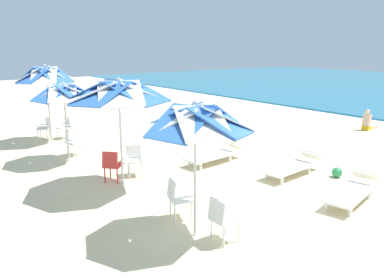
{
  "coord_description": "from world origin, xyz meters",
  "views": [
    {
      "loc": [
        5.27,
        -6.03,
        3.51
      ],
      "look_at": [
        -2.92,
        0.15,
        1.0
      ],
      "focal_mm": 35.21,
      "sensor_mm": 36.0,
      "label": 1
    }
  ],
  "objects_px": {
    "plastic_chair_2": "(112,164)",
    "beach_umbrella_3": "(46,76)",
    "plastic_chair_1": "(177,197)",
    "plastic_chair_5": "(65,126)",
    "beach_umbrella_0": "(195,120)",
    "plastic_chair_0": "(222,217)",
    "plastic_chair_3": "(134,158)",
    "beach_umbrella_2": "(64,93)",
    "beachgoer_seated": "(368,123)",
    "sun_lounger_2": "(215,154)",
    "sun_lounger_0": "(353,190)",
    "plastic_chair_4": "(74,141)",
    "plastic_chair_6": "(45,127)",
    "sun_lounger_1": "(293,165)",
    "beach_ball": "(337,172)",
    "beach_umbrella_1": "(119,92)"
  },
  "relations": [
    {
      "from": "plastic_chair_3",
      "to": "beach_umbrella_2",
      "type": "bearing_deg",
      "value": -156.69
    },
    {
      "from": "plastic_chair_5",
      "to": "plastic_chair_0",
      "type": "bearing_deg",
      "value": -2.88
    },
    {
      "from": "beach_umbrella_2",
      "to": "beachgoer_seated",
      "type": "relative_size",
      "value": 2.7
    },
    {
      "from": "sun_lounger_1",
      "to": "plastic_chair_2",
      "type": "bearing_deg",
      "value": -120.69
    },
    {
      "from": "beach_umbrella_0",
      "to": "sun_lounger_2",
      "type": "xyz_separation_m",
      "value": [
        -3.34,
        3.34,
        -1.97
      ]
    },
    {
      "from": "beach_umbrella_1",
      "to": "plastic_chair_3",
      "type": "distance_m",
      "value": 2.24
    },
    {
      "from": "beach_umbrella_3",
      "to": "plastic_chair_6",
      "type": "height_order",
      "value": "beach_umbrella_3"
    },
    {
      "from": "beach_umbrella_1",
      "to": "beachgoer_seated",
      "type": "bearing_deg",
      "value": 89.71
    },
    {
      "from": "sun_lounger_1",
      "to": "beachgoer_seated",
      "type": "relative_size",
      "value": 2.36
    },
    {
      "from": "plastic_chair_1",
      "to": "plastic_chair_5",
      "type": "distance_m",
      "value": 8.59
    },
    {
      "from": "plastic_chair_2",
      "to": "sun_lounger_1",
      "type": "xyz_separation_m",
      "value": [
        2.54,
        4.28,
        -0.22
      ]
    },
    {
      "from": "plastic_chair_0",
      "to": "beach_umbrella_1",
      "type": "xyz_separation_m",
      "value": [
        -3.55,
        -0.21,
        1.97
      ]
    },
    {
      "from": "beach_umbrella_2",
      "to": "plastic_chair_4",
      "type": "height_order",
      "value": "beach_umbrella_2"
    },
    {
      "from": "plastic_chair_5",
      "to": "beach_ball",
      "type": "relative_size",
      "value": 3.05
    },
    {
      "from": "plastic_chair_5",
      "to": "beach_umbrella_3",
      "type": "bearing_deg",
      "value": -70.56
    },
    {
      "from": "beach_umbrella_1",
      "to": "plastic_chair_4",
      "type": "distance_m",
      "value": 4.27
    },
    {
      "from": "plastic_chair_1",
      "to": "beach_umbrella_3",
      "type": "height_order",
      "value": "beach_umbrella_3"
    },
    {
      "from": "beach_umbrella_2",
      "to": "beach_umbrella_0",
      "type": "bearing_deg",
      "value": 2.34
    },
    {
      "from": "plastic_chair_4",
      "to": "sun_lounger_1",
      "type": "height_order",
      "value": "plastic_chair_4"
    },
    {
      "from": "plastic_chair_0",
      "to": "plastic_chair_4",
      "type": "distance_m",
      "value": 7.33
    },
    {
      "from": "sun_lounger_1",
      "to": "sun_lounger_0",
      "type": "bearing_deg",
      "value": -11.35
    },
    {
      "from": "plastic_chair_0",
      "to": "plastic_chair_6",
      "type": "xyz_separation_m",
      "value": [
        -10.15,
        -0.19,
        0.0
      ]
    },
    {
      "from": "beach_umbrella_3",
      "to": "beach_ball",
      "type": "distance_m",
      "value": 10.48
    },
    {
      "from": "plastic_chair_6",
      "to": "sun_lounger_1",
      "type": "relative_size",
      "value": 0.4
    },
    {
      "from": "beach_umbrella_1",
      "to": "plastic_chair_5",
      "type": "xyz_separation_m",
      "value": [
        -6.32,
        0.71,
        -1.97
      ]
    },
    {
      "from": "plastic_chair_2",
      "to": "beachgoer_seated",
      "type": "distance_m",
      "value": 11.77
    },
    {
      "from": "beach_umbrella_2",
      "to": "sun_lounger_0",
      "type": "relative_size",
      "value": 1.12
    },
    {
      "from": "beach_umbrella_2",
      "to": "sun_lounger_0",
      "type": "bearing_deg",
      "value": 30.41
    },
    {
      "from": "beach_umbrella_1",
      "to": "plastic_chair_2",
      "type": "distance_m",
      "value": 2.07
    },
    {
      "from": "plastic_chair_3",
      "to": "beachgoer_seated",
      "type": "height_order",
      "value": "beachgoer_seated"
    },
    {
      "from": "plastic_chair_1",
      "to": "plastic_chair_4",
      "type": "xyz_separation_m",
      "value": [
        -6.04,
        0.01,
        0.0
      ]
    },
    {
      "from": "sun_lounger_2",
      "to": "plastic_chair_0",
      "type": "bearing_deg",
      "value": -38.89
    },
    {
      "from": "plastic_chair_2",
      "to": "beach_umbrella_3",
      "type": "distance_m",
      "value": 5.83
    },
    {
      "from": "beach_umbrella_1",
      "to": "sun_lounger_2",
      "type": "bearing_deg",
      "value": 95.21
    },
    {
      "from": "sun_lounger_1",
      "to": "beach_ball",
      "type": "xyz_separation_m",
      "value": [
        0.86,
        0.82,
        -0.14
      ]
    },
    {
      "from": "plastic_chair_0",
      "to": "sun_lounger_0",
      "type": "xyz_separation_m",
      "value": [
        0.41,
        3.68,
        -0.22
      ]
    },
    {
      "from": "plastic_chair_1",
      "to": "sun_lounger_1",
      "type": "xyz_separation_m",
      "value": [
        -0.33,
        4.18,
        -0.22
      ]
    },
    {
      "from": "beach_umbrella_1",
      "to": "beach_umbrella_2",
      "type": "relative_size",
      "value": 1.12
    },
    {
      "from": "plastic_chair_6",
      "to": "beachgoer_seated",
      "type": "xyz_separation_m",
      "value": [
        6.67,
        11.74,
        -0.2
      ]
    },
    {
      "from": "plastic_chair_3",
      "to": "beachgoer_seated",
      "type": "distance_m",
      "value": 11.05
    },
    {
      "from": "beach_umbrella_2",
      "to": "plastic_chair_2",
      "type": "bearing_deg",
      "value": 6.65
    },
    {
      "from": "beach_umbrella_1",
      "to": "sun_lounger_1",
      "type": "distance_m",
      "value": 5.19
    },
    {
      "from": "plastic_chair_0",
      "to": "beachgoer_seated",
      "type": "height_order",
      "value": "beachgoer_seated"
    },
    {
      "from": "beach_umbrella_0",
      "to": "beach_umbrella_3",
      "type": "relative_size",
      "value": 0.89
    },
    {
      "from": "plastic_chair_0",
      "to": "beach_ball",
      "type": "height_order",
      "value": "plastic_chair_0"
    },
    {
      "from": "beach_ball",
      "to": "plastic_chair_0",
      "type": "bearing_deg",
      "value": -81.18
    },
    {
      "from": "plastic_chair_0",
      "to": "plastic_chair_3",
      "type": "xyz_separation_m",
      "value": [
        -4.3,
        0.54,
        0.0
      ]
    },
    {
      "from": "beachgoer_seated",
      "to": "plastic_chair_4",
      "type": "bearing_deg",
      "value": -108.28
    },
    {
      "from": "sun_lounger_2",
      "to": "plastic_chair_3",
      "type": "bearing_deg",
      "value": -100.05
    },
    {
      "from": "beach_ball",
      "to": "beach_umbrella_2",
      "type": "bearing_deg",
      "value": -137.7
    }
  ]
}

